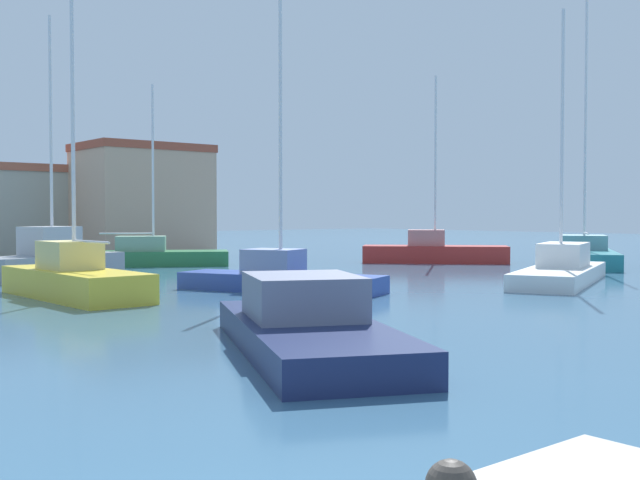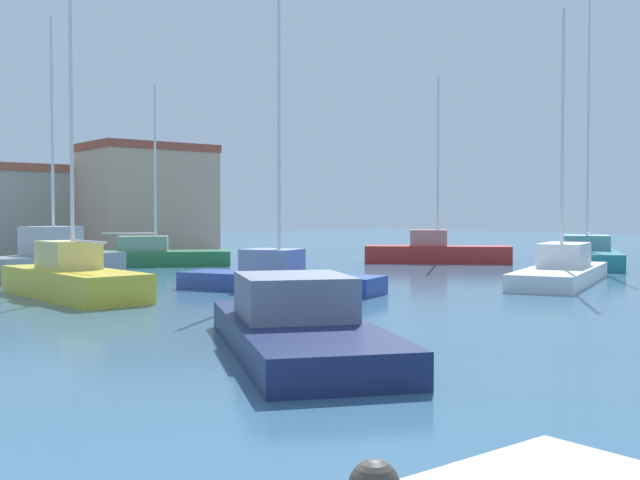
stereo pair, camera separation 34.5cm
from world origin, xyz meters
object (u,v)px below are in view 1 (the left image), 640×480
Objects in this scene: sailboat_green_inner_mooring at (151,255)px; motorboat_navy_mid_harbor at (307,325)px; sailboat_grey_center_channel at (52,259)px; sailboat_teal_distant_east at (584,254)px; sailboat_blue_far_left at (279,276)px; sailboat_yellow_near_pier at (74,277)px; sailboat_red_far_right at (434,251)px; sailboat_white_behind_lamppost at (561,269)px.

motorboat_navy_mid_harbor is (-9.02, -24.03, -0.05)m from sailboat_green_inner_mooring.
sailboat_grey_center_channel is at bearing 83.02° from motorboat_navy_mid_harbor.
sailboat_teal_distant_east is at bearing 21.32° from motorboat_navy_mid_harbor.
sailboat_blue_far_left is 11.09m from sailboat_grey_center_channel.
sailboat_green_inner_mooring is at bearing 140.61° from sailboat_teal_distant_east.
sailboat_yellow_near_pier is at bearing -105.78° from sailboat_grey_center_channel.
sailboat_red_far_right is 1.29× the size of motorboat_navy_mid_harbor.
sailboat_yellow_near_pier is 1.48× the size of motorboat_navy_mid_harbor.
sailboat_green_inner_mooring is 0.85× the size of sailboat_grey_center_channel.
sailboat_red_far_right is (-4.08, 6.44, 0.02)m from sailboat_teal_distant_east.
sailboat_teal_distant_east is at bearing -22.59° from sailboat_grey_center_channel.
sailboat_red_far_right is at bearing 37.15° from motorboat_navy_mid_harbor.
motorboat_navy_mid_harbor is 17.44m from sailboat_white_behind_lamppost.
motorboat_navy_mid_harbor is (-0.18, -11.91, -0.15)m from sailboat_yellow_near_pier.
sailboat_green_inner_mooring is at bearing 69.42° from motorboat_navy_mid_harbor.
sailboat_white_behind_lamppost is (16.44, -6.59, -0.11)m from sailboat_yellow_near_pier.
sailboat_green_inner_mooring is 14.71m from sailboat_blue_far_left.
sailboat_green_inner_mooring is 0.66× the size of sailboat_teal_distant_east.
sailboat_blue_far_left is 11.07m from sailboat_white_behind_lamppost.
sailboat_green_inner_mooring is at bearing 79.67° from sailboat_blue_far_left.
sailboat_white_behind_lamppost is at bearing -115.06° from sailboat_red_far_right.
sailboat_blue_far_left is at bearing -100.33° from sailboat_green_inner_mooring.
sailboat_white_behind_lamppost is (16.61, 5.32, 0.04)m from motorboat_navy_mid_harbor.
motorboat_navy_mid_harbor is at bearing -110.58° from sailboat_green_inner_mooring.
sailboat_teal_distant_east reaches higher than sailboat_white_behind_lamppost.
sailboat_teal_distant_east is 25.84m from sailboat_yellow_near_pier.
sailboat_white_behind_lamppost is at bearing -45.84° from sailboat_grey_center_channel.
sailboat_teal_distant_east is 7.63m from sailboat_red_far_right.
sailboat_red_far_right is 19.72m from sailboat_grey_center_channel.
motorboat_navy_mid_harbor is (-21.88, -16.58, -0.12)m from sailboat_red_far_right.
motorboat_navy_mid_harbor is at bearing -158.68° from sailboat_teal_distant_east.
sailboat_green_inner_mooring is 0.89× the size of sailboat_white_behind_lamppost.
motorboat_navy_mid_harbor is at bearing -96.98° from sailboat_grey_center_channel.
sailboat_yellow_near_pier is at bearing 159.24° from sailboat_blue_far_left.
sailboat_teal_distant_east is 27.86m from motorboat_navy_mid_harbor.
motorboat_navy_mid_harbor is 0.75× the size of sailboat_white_behind_lamppost.
motorboat_navy_mid_harbor is at bearing -162.26° from sailboat_white_behind_lamppost.
motorboat_navy_mid_harbor is (-6.39, -9.56, -0.02)m from sailboat_blue_far_left.
sailboat_yellow_near_pier reaches higher than sailboat_white_behind_lamppost.
sailboat_white_behind_lamppost reaches higher than sailboat_green_inner_mooring.
sailboat_yellow_near_pier reaches higher than sailboat_green_inner_mooring.
sailboat_grey_center_channel is at bearing 110.86° from sailboat_blue_far_left.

